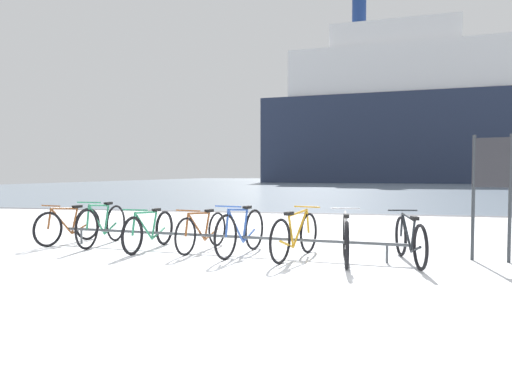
# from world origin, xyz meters

# --- Properties ---
(ground) EXTENTS (80.00, 132.00, 0.08)m
(ground) POSITION_xyz_m (0.00, 53.90, -0.04)
(ground) COLOR white
(bike_rack) EXTENTS (6.16, 0.83, 0.31)m
(bike_rack) POSITION_xyz_m (-0.35, 2.30, 0.27)
(bike_rack) COLOR #4C5156
(bike_rack) RESTS_ON ground
(bicycle_0) EXTENTS (0.52, 1.57, 0.76)m
(bicycle_0) POSITION_xyz_m (-3.40, 2.67, 0.34)
(bicycle_0) COLOR black
(bicycle_0) RESTS_ON ground
(bicycle_1) EXTENTS (0.46, 1.73, 0.84)m
(bicycle_1) POSITION_xyz_m (-2.66, 2.61, 0.38)
(bicycle_1) COLOR black
(bicycle_1) RESTS_ON ground
(bicycle_2) EXTENTS (0.46, 1.74, 0.75)m
(bicycle_2) POSITION_xyz_m (-1.58, 2.31, 0.34)
(bicycle_2) COLOR black
(bicycle_2) RESTS_ON ground
(bicycle_3) EXTENTS (0.52, 1.66, 0.74)m
(bicycle_3) POSITION_xyz_m (-0.64, 2.41, 0.34)
(bicycle_3) COLOR black
(bicycle_3) RESTS_ON ground
(bicycle_4) EXTENTS (0.56, 1.70, 0.84)m
(bicycle_4) POSITION_xyz_m (0.11, 2.17, 0.38)
(bicycle_4) COLOR black
(bicycle_4) RESTS_ON ground
(bicycle_5) EXTENTS (0.65, 1.67, 0.80)m
(bicycle_5) POSITION_xyz_m (1.03, 2.04, 0.36)
(bicycle_5) COLOR black
(bicycle_5) RESTS_ON ground
(bicycle_6) EXTENTS (0.46, 1.69, 0.79)m
(bicycle_6) POSITION_xyz_m (1.81, 1.90, 0.36)
(bicycle_6) COLOR black
(bicycle_6) RESTS_ON ground
(bicycle_7) EXTENTS (0.46, 1.72, 0.76)m
(bicycle_7) POSITION_xyz_m (2.75, 2.03, 0.35)
(bicycle_7) COLOR black
(bicycle_7) RESTS_ON ground
(info_sign) EXTENTS (0.55, 0.16, 1.93)m
(info_sign) POSITION_xyz_m (3.97, 2.38, 1.30)
(info_sign) COLOR #33383D
(info_sign) RESTS_ON ground
(ferry_ship) EXTENTS (40.19, 15.10, 28.50)m
(ferry_ship) POSITION_xyz_m (8.90, 64.27, 9.57)
(ferry_ship) COLOR #232D47
(ferry_ship) RESTS_ON ground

